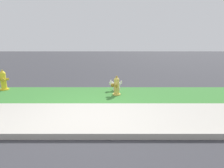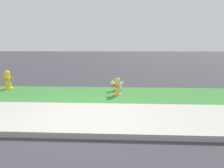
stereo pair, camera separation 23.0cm
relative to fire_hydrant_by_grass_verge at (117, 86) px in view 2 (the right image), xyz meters
name	(u,v)px [view 2 (the right image)]	position (x,y,z in m)	size (l,w,h in m)	color
ground_plane	(82,116)	(-0.83, -1.88, -0.31)	(120.00, 120.00, 0.00)	#38383D
sidewalk_pavement	(82,115)	(-0.83, -1.88, -0.31)	(18.00, 1.87, 0.01)	#ADA89E
grass_verge	(94,94)	(-0.83, 0.10, -0.31)	(18.00, 2.10, 0.01)	#387A33
street_curb	(70,134)	(-0.83, -2.90, -0.25)	(18.00, 0.16, 0.12)	#ADA89E
fire_hydrant_by_grass_verge	(117,86)	(0.00, 0.00, 0.00)	(0.33, 0.36, 0.66)	gold
fire_hydrant_mid_block	(8,80)	(-4.28, 0.70, 0.06)	(0.38, 0.36, 0.78)	yellow
small_white_dog	(117,84)	(-0.03, 0.63, -0.07)	(0.50, 0.25, 0.43)	silver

